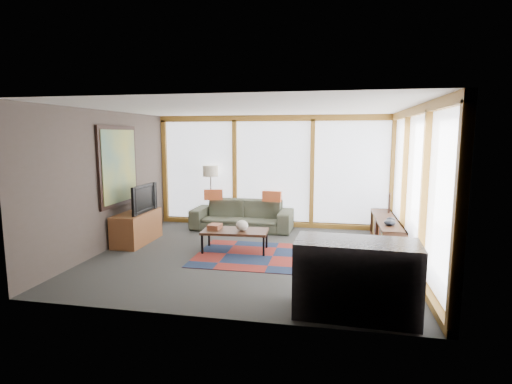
% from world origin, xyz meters
% --- Properties ---
extents(ground, '(5.50, 5.50, 0.00)m').
position_xyz_m(ground, '(0.00, 0.00, 0.00)').
color(ground, '#2A2A28').
rests_on(ground, ground).
extents(room_envelope, '(5.52, 5.02, 2.62)m').
position_xyz_m(room_envelope, '(0.49, 0.56, 1.54)').
color(room_envelope, '#453A31').
rests_on(room_envelope, ground).
extents(rug, '(2.75, 1.78, 0.01)m').
position_xyz_m(rug, '(0.38, 0.02, 0.01)').
color(rug, maroon).
rests_on(rug, ground).
extents(sofa, '(2.30, 0.94, 0.67)m').
position_xyz_m(sofa, '(-0.63, 1.95, 0.33)').
color(sofa, '#333628').
rests_on(sofa, ground).
extents(pillow_left, '(0.45, 0.23, 0.24)m').
position_xyz_m(pillow_left, '(-1.31, 1.95, 0.78)').
color(pillow_left, '#C0532A').
rests_on(pillow_left, sofa).
extents(pillow_right, '(0.44, 0.18, 0.23)m').
position_xyz_m(pillow_right, '(0.05, 1.97, 0.78)').
color(pillow_right, '#C0532A').
rests_on(pillow_right, sofa).
extents(floor_lamp, '(0.36, 0.36, 1.44)m').
position_xyz_m(floor_lamp, '(-1.44, 2.17, 0.72)').
color(floor_lamp, black).
rests_on(floor_lamp, ground).
extents(coffee_table, '(1.24, 0.68, 0.40)m').
position_xyz_m(coffee_table, '(-0.36, 0.22, 0.20)').
color(coffee_table, black).
rests_on(coffee_table, ground).
extents(book_stack, '(0.24, 0.29, 0.09)m').
position_xyz_m(book_stack, '(-0.76, 0.23, 0.45)').
color(book_stack, brown).
rests_on(book_stack, coffee_table).
extents(vase, '(0.23, 0.23, 0.20)m').
position_xyz_m(vase, '(-0.22, 0.20, 0.50)').
color(vase, beige).
rests_on(vase, coffee_table).
extents(bookshelf, '(0.41, 2.23, 0.56)m').
position_xyz_m(bookshelf, '(2.43, 1.05, 0.28)').
color(bookshelf, black).
rests_on(bookshelf, ground).
extents(bowl_a, '(0.21, 0.21, 0.10)m').
position_xyz_m(bowl_a, '(2.41, 0.47, 0.61)').
color(bowl_a, black).
rests_on(bowl_a, bookshelf).
extents(bowl_b, '(0.19, 0.19, 0.08)m').
position_xyz_m(bowl_b, '(2.47, 0.82, 0.60)').
color(bowl_b, black).
rests_on(bowl_b, bookshelf).
extents(shelf_picture, '(0.08, 0.30, 0.39)m').
position_xyz_m(shelf_picture, '(2.56, 1.79, 0.75)').
color(shelf_picture, black).
rests_on(shelf_picture, bookshelf).
extents(tv_console, '(0.52, 1.24, 0.62)m').
position_xyz_m(tv_console, '(-2.44, 0.43, 0.31)').
color(tv_console, brown).
rests_on(tv_console, ground).
extents(television, '(0.14, 0.97, 0.56)m').
position_xyz_m(television, '(-2.36, 0.46, 0.90)').
color(television, black).
rests_on(television, tv_console).
extents(bar_counter, '(1.47, 0.74, 0.91)m').
position_xyz_m(bar_counter, '(1.70, -2.08, 0.46)').
color(bar_counter, black).
rests_on(bar_counter, ground).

